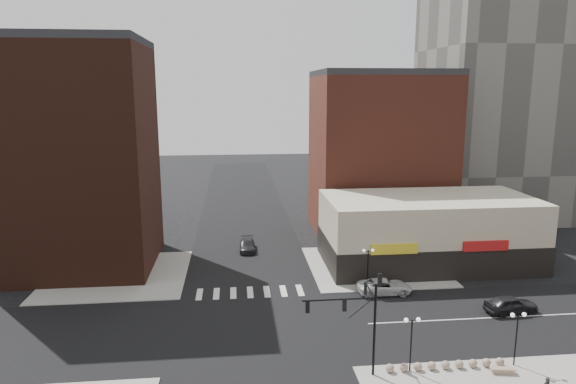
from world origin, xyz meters
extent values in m
plane|color=black|center=(0.00, 0.00, 0.00)|extent=(240.00, 240.00, 0.00)
cube|color=black|center=(0.00, 0.00, 0.01)|extent=(200.00, 14.00, 0.02)
cube|color=black|center=(0.00, 0.00, 0.01)|extent=(14.00, 200.00, 0.02)
cube|color=gray|center=(-14.50, 14.50, 0.06)|extent=(15.00, 15.00, 0.12)
cube|color=gray|center=(14.50, 14.50, 0.06)|extent=(15.00, 15.00, 0.12)
cube|color=#381B12|center=(-19.00, 18.50, 12.50)|extent=(16.00, 15.00, 25.00)
cube|color=#381B12|center=(-32.00, 34.00, 6.00)|extent=(20.00, 18.00, 12.00)
cube|color=brown|center=(19.00, 29.50, 11.00)|extent=(18.00, 15.00, 22.00)
cube|color=#BCB395|center=(21.00, 15.00, 4.00)|extent=(24.00, 12.00, 8.00)
cube|color=black|center=(21.00, 15.00, 1.70)|extent=(24.20, 12.20, 3.40)
cylinder|color=black|center=(8.20, -8.20, 3.50)|extent=(0.18, 0.18, 7.00)
cylinder|color=black|center=(5.60, -8.20, 6.00)|extent=(5.20, 0.11, 0.11)
cylinder|color=black|center=(7.20, -8.20, 5.30)|extent=(1.72, 0.06, 1.46)
cylinder|color=black|center=(8.20, -6.70, 6.00)|extent=(0.11, 3.00, 0.11)
cube|color=black|center=(3.40, -8.20, 5.60)|extent=(0.28, 0.18, 0.95)
sphere|color=red|center=(3.40, -8.20, 5.90)|extent=(0.16, 0.16, 0.16)
cube|color=black|center=(6.00, -8.20, 5.60)|extent=(0.28, 0.18, 0.95)
sphere|color=red|center=(6.00, -8.20, 5.90)|extent=(0.16, 0.16, 0.16)
cube|color=black|center=(8.20, -5.40, 5.60)|extent=(0.18, 0.28, 0.95)
sphere|color=red|center=(8.20, -5.40, 5.90)|extent=(0.16, 0.16, 0.16)
cube|color=black|center=(8.45, -8.20, 7.30)|extent=(0.28, 0.18, 0.95)
sphere|color=red|center=(8.45, -8.20, 7.60)|extent=(0.16, 0.16, 0.16)
cylinder|color=black|center=(11.00, -8.00, 2.12)|extent=(0.11, 0.11, 4.00)
cylinder|color=black|center=(11.00, -8.00, 4.02)|extent=(0.90, 0.06, 0.06)
sphere|color=white|center=(10.55, -8.00, 4.12)|extent=(0.32, 0.32, 0.32)
sphere|color=white|center=(11.45, -8.00, 4.12)|extent=(0.32, 0.32, 0.32)
cylinder|color=black|center=(19.00, -8.00, 2.12)|extent=(0.11, 0.11, 4.00)
cylinder|color=black|center=(19.00, -8.00, 4.02)|extent=(0.90, 0.06, 0.06)
sphere|color=white|center=(18.55, -8.00, 4.12)|extent=(0.32, 0.32, 0.32)
sphere|color=white|center=(19.45, -8.00, 4.12)|extent=(0.32, 0.32, 0.32)
cylinder|color=black|center=(12.00, 8.00, 2.12)|extent=(0.11, 0.11, 4.00)
cylinder|color=black|center=(12.00, 8.00, 4.02)|extent=(0.90, 0.06, 0.06)
sphere|color=white|center=(11.55, 8.00, 4.12)|extent=(0.32, 0.32, 0.32)
sphere|color=white|center=(12.45, 8.00, 4.12)|extent=(0.32, 0.32, 0.32)
sphere|color=#8C7060|center=(9.50, -8.00, 0.43)|extent=(0.62, 0.62, 0.62)
sphere|color=#8C7060|center=(10.55, -8.00, 0.43)|extent=(0.62, 0.62, 0.62)
sphere|color=#8C7060|center=(11.60, -8.00, 0.43)|extent=(0.62, 0.62, 0.62)
sphere|color=#8C7060|center=(12.65, -8.00, 0.43)|extent=(0.62, 0.62, 0.62)
sphere|color=#8C7060|center=(13.70, -8.00, 0.43)|extent=(0.62, 0.62, 0.62)
sphere|color=#8C7060|center=(14.75, -8.00, 0.43)|extent=(0.62, 0.62, 0.62)
sphere|color=#8C7060|center=(15.80, -8.00, 0.43)|extent=(0.62, 0.62, 0.62)
sphere|color=#8C7060|center=(16.85, -8.00, 0.43)|extent=(0.62, 0.62, 0.62)
sphere|color=#8C7060|center=(17.90, -8.00, 0.43)|extent=(0.62, 0.62, 0.62)
imported|color=silver|center=(13.38, 6.50, 0.76)|extent=(5.49, 2.58, 1.52)
imported|color=black|center=(23.66, 0.86, 0.83)|extent=(5.02, 2.42, 1.65)
imported|color=black|center=(-0.01, 22.00, 0.70)|extent=(2.01, 4.84, 1.40)
cube|color=gray|center=(17.58, -9.00, 0.26)|extent=(1.59, 0.68, 0.29)
cube|color=gray|center=(17.58, -9.00, 0.47)|extent=(1.79, 0.81, 0.12)
camera|label=1|loc=(-1.40, -40.95, 20.33)|focal=32.00mm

